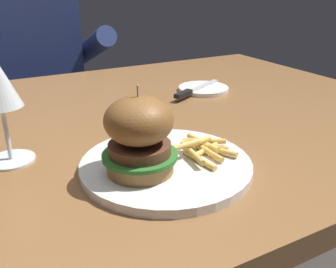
# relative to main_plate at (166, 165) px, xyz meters

# --- Properties ---
(dining_table) EXTENTS (1.48, 0.91, 0.74)m
(dining_table) POSITION_rel_main_plate_xyz_m (-0.05, 0.24, -0.09)
(dining_table) COLOR brown
(dining_table) RESTS_ON ground
(main_plate) EXTENTS (0.26, 0.26, 0.01)m
(main_plate) POSITION_rel_main_plate_xyz_m (0.00, 0.00, 0.00)
(main_plate) COLOR white
(main_plate) RESTS_ON dining_table
(burger_sandwich) EXTENTS (0.11, 0.11, 0.13)m
(burger_sandwich) POSITION_rel_main_plate_xyz_m (-0.05, -0.01, 0.06)
(burger_sandwich) COLOR #9E6B38
(burger_sandwich) RESTS_ON main_plate
(fries_pile) EXTENTS (0.11, 0.12, 0.03)m
(fries_pile) POSITION_rel_main_plate_xyz_m (0.06, -0.00, 0.02)
(fries_pile) COLOR #E0B251
(fries_pile) RESTS_ON main_plate
(bread_plate) EXTENTS (0.13, 0.13, 0.01)m
(bread_plate) POSITION_rel_main_plate_xyz_m (0.29, 0.34, -0.00)
(bread_plate) COLOR white
(bread_plate) RESTS_ON dining_table
(table_knife) EXTENTS (0.18, 0.10, 0.01)m
(table_knife) POSITION_rel_main_plate_xyz_m (0.25, 0.31, 0.01)
(table_knife) COLOR silver
(table_knife) RESTS_ON bread_plate
(diner_person) EXTENTS (0.51, 0.36, 1.18)m
(diner_person) POSITION_rel_main_plate_xyz_m (-0.04, 0.97, -0.18)
(diner_person) COLOR #282833
(diner_person) RESTS_ON ground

